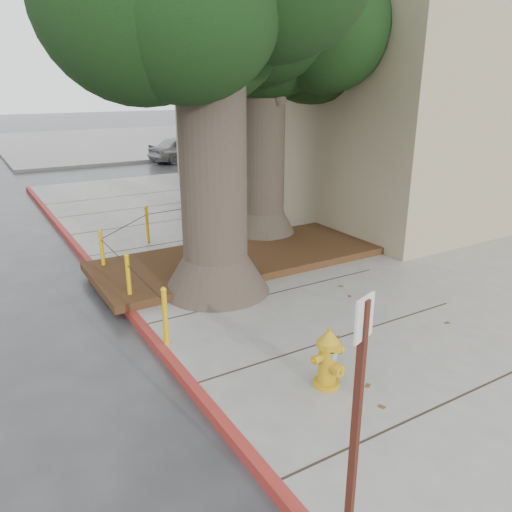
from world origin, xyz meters
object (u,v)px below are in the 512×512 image
(signpost, at_px, (356,423))
(car_silver, at_px, (187,148))
(car_red, at_px, (285,141))
(fire_hydrant, at_px, (328,358))

(signpost, relative_size, car_silver, 0.60)
(signpost, distance_m, car_silver, 23.86)
(car_red, bearing_deg, fire_hydrant, 147.99)
(fire_hydrant, height_order, car_silver, car_silver)
(car_silver, bearing_deg, signpost, 154.39)
(fire_hydrant, bearing_deg, car_silver, 66.17)
(fire_hydrant, height_order, car_red, car_red)
(signpost, xyz_separation_m, car_silver, (8.27, 22.36, -0.83))
(fire_hydrant, distance_m, signpost, 2.71)
(car_red, bearing_deg, signpost, 147.78)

